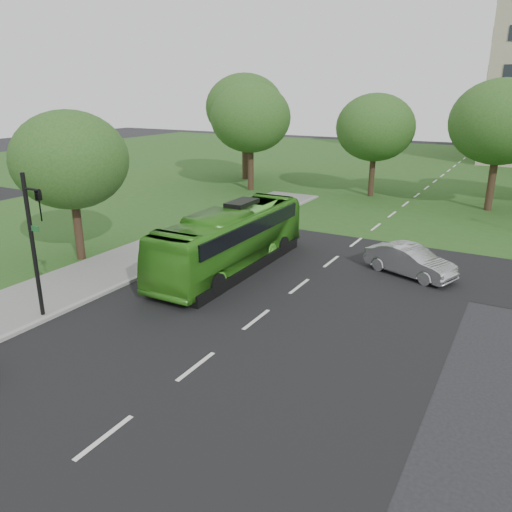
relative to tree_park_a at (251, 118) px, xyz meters
The scene contains 10 objects.
ground 29.33m from the tree_park_a, 61.57° to the right, with size 160.00×160.00×0.00m, color black.
street_surfaces 14.87m from the tree_park_a, 10.46° to the right, with size 120.00×120.00×0.15m.
tree_park_a is the anchor object (origin of this frame).
tree_park_b 10.59m from the tree_park_a, 14.36° to the left, with size 6.39×6.39×8.37m.
tree_park_c 19.57m from the tree_park_a, ahead, with size 7.08×7.08×9.41m.
tree_park_f 6.10m from the tree_park_a, 125.33° to the left, with size 7.62×7.62×10.17m.
tree_side_near 21.38m from the tree_park_a, 85.01° to the right, with size 5.77×5.77×7.67m.
bus 21.53m from the tree_park_a, 62.66° to the right, with size 2.56×10.95×3.05m, color #3C9421.
sedan 23.94m from the tree_park_a, 40.75° to the right, with size 1.54×4.40×1.45m, color #B1B1B5.
traffic_light 28.04m from the tree_park_a, 76.75° to the right, with size 0.92×0.27×5.73m.
Camera 1 is at (8.68, -13.42, 8.51)m, focal length 35.00 mm.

